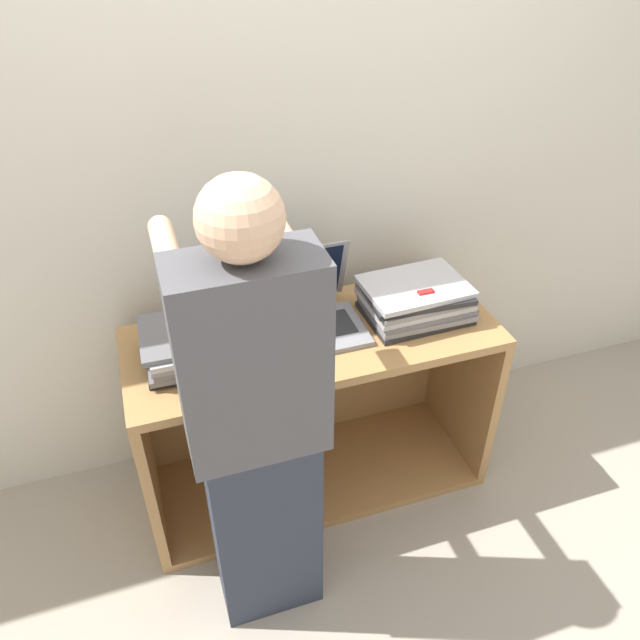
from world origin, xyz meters
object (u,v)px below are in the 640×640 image
laptop_stack_right (415,299)px  person (257,433)px  laptop_stack_left (201,343)px  laptop_open (308,313)px

laptop_stack_right → person: (-0.72, -0.44, -0.04)m
laptop_stack_left → person: size_ratio=0.25×
laptop_stack_right → laptop_open: bearing=171.4°
laptop_open → laptop_stack_left: 0.41m
laptop_stack_left → laptop_open: bearing=8.2°
laptop_stack_right → person: bearing=-148.4°
laptop_stack_left → person: person is taller
laptop_stack_left → laptop_stack_right: (0.80, -0.00, 0.01)m
laptop_stack_right → person: person is taller
laptop_open → laptop_stack_left: laptop_open is taller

